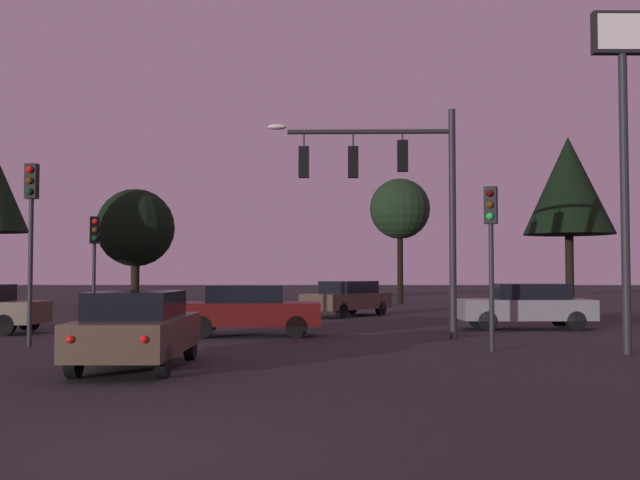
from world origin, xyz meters
name	(u,v)px	position (x,y,z in m)	size (l,w,h in m)	color
ground_plane	(278,317)	(0.00, 24.50, 0.00)	(168.00, 168.00, 0.00)	#262326
traffic_signal_mast_arm	(394,181)	(3.99, 13.92, 4.52)	(5.41, 0.39, 6.58)	#232326
traffic_light_corner_left	(491,234)	(6.03, 10.50, 2.82)	(0.37, 0.39, 3.97)	#232326
traffic_light_corner_right	(31,217)	(-5.51, 11.49, 3.30)	(0.31, 0.36, 4.68)	#232326
traffic_light_median	(94,249)	(-5.71, 17.53, 2.68)	(0.37, 0.39, 3.76)	#232326
car_nearside_lane	(138,328)	(-1.67, 7.17, 0.80)	(1.83, 4.48, 1.52)	#473828
car_crossing_right	(249,309)	(-0.27, 14.99, 0.80)	(4.31, 2.11, 1.52)	#4C0F0F
car_far_lane	(347,298)	(2.95, 25.30, 0.80)	(4.10, 4.68, 1.52)	#473828
car_parked_lot	(526,305)	(8.72, 17.70, 0.79)	(4.45, 1.81, 1.52)	gray
store_sign_illuminated	(623,106)	(9.00, 9.82, 5.78)	(1.40, 0.29, 8.01)	#232326
tree_behind_sign	(136,228)	(-9.10, 36.53, 4.48)	(4.53, 4.53, 6.77)	black
tree_center_horizon	(568,186)	(12.04, 23.63, 5.46)	(3.70, 3.70, 7.51)	black
tree_right_cluster	(400,209)	(6.45, 38.00, 5.68)	(3.63, 3.63, 7.54)	black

